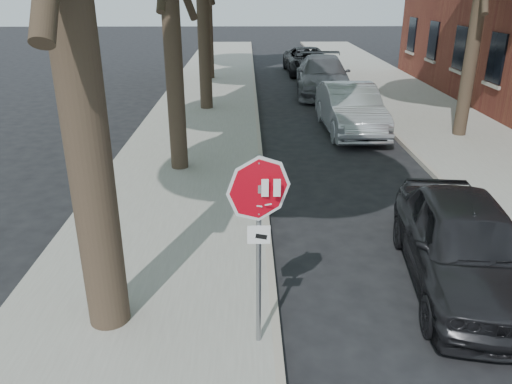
# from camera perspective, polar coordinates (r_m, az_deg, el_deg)

# --- Properties ---
(ground) EXTENTS (120.00, 120.00, 0.00)m
(ground) POSITION_cam_1_polar(r_m,az_deg,el_deg) (7.10, 6.20, -17.11)
(ground) COLOR black
(ground) RESTS_ON ground
(sidewalk_left) EXTENTS (4.00, 55.00, 0.12)m
(sidewalk_left) POSITION_cam_1_polar(r_m,az_deg,el_deg) (18.06, -6.42, 7.99)
(sidewalk_left) COLOR gray
(sidewalk_left) RESTS_ON ground
(sidewalk_right) EXTENTS (4.00, 55.00, 0.12)m
(sidewalk_right) POSITION_cam_1_polar(r_m,az_deg,el_deg) (19.24, 19.93, 7.69)
(sidewalk_right) COLOR gray
(sidewalk_right) RESTS_ON ground
(curb_left) EXTENTS (0.12, 55.00, 0.13)m
(curb_left) POSITION_cam_1_polar(r_m,az_deg,el_deg) (17.99, 0.16, 8.09)
(curb_left) COLOR #9E9384
(curb_left) RESTS_ON ground
(curb_right) EXTENTS (0.12, 55.00, 0.13)m
(curb_right) POSITION_cam_1_polar(r_m,az_deg,el_deg) (18.61, 13.97, 7.92)
(curb_right) COLOR #9E9384
(curb_right) RESTS_ON ground
(stop_sign) EXTENTS (0.76, 0.34, 2.61)m
(stop_sign) POSITION_cam_1_polar(r_m,az_deg,el_deg) (5.98, 0.32, -2.89)
(stop_sign) COLOR gray
(stop_sign) RESTS_ON sidewalk_left
(car_a) EXTENTS (2.26, 4.50, 1.47)m
(car_a) POSITION_cam_1_polar(r_m,az_deg,el_deg) (8.60, 22.69, -5.46)
(car_a) COLOR black
(car_a) RESTS_ON ground
(car_b) EXTENTS (1.73, 4.75, 1.56)m
(car_b) POSITION_cam_1_polar(r_m,az_deg,el_deg) (17.00, 10.73, 9.33)
(car_b) COLOR #9DA0A5
(car_b) RESTS_ON ground
(car_c) EXTENTS (2.72, 5.83, 1.65)m
(car_c) POSITION_cam_1_polar(r_m,az_deg,el_deg) (23.18, 7.63, 13.04)
(car_c) COLOR #515257
(car_c) RESTS_ON ground
(car_d) EXTENTS (2.51, 5.19, 1.42)m
(car_d) POSITION_cam_1_polar(r_m,az_deg,el_deg) (28.78, 5.96, 14.68)
(car_d) COLOR black
(car_d) RESTS_ON ground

